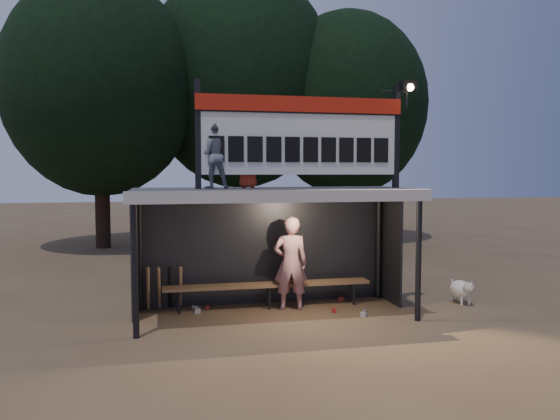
% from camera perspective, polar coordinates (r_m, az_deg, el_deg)
% --- Properties ---
extents(ground, '(80.00, 80.00, 0.00)m').
position_cam_1_polar(ground, '(10.17, -0.64, -10.92)').
color(ground, brown).
rests_on(ground, ground).
extents(player, '(0.70, 0.51, 1.78)m').
position_cam_1_polar(player, '(10.39, 1.12, -5.58)').
color(player, silver).
rests_on(player, ground).
extents(child_a, '(0.57, 0.45, 1.18)m').
position_cam_1_polar(child_a, '(9.74, -6.98, 5.68)').
color(child_a, slate).
rests_on(child_a, dugout_shelter).
extents(child_b, '(0.47, 0.34, 0.88)m').
position_cam_1_polar(child_b, '(9.91, -3.36, 4.81)').
color(child_b, '#A02918').
rests_on(child_b, dugout_shelter).
extents(dugout_shelter, '(5.10, 2.08, 2.32)m').
position_cam_1_polar(dugout_shelter, '(10.09, -0.92, -0.38)').
color(dugout_shelter, '#3E3E41').
rests_on(dugout_shelter, ground).
extents(scoreboard_assembly, '(4.10, 0.27, 1.99)m').
position_cam_1_polar(scoreboard_assembly, '(9.97, 2.53, 8.06)').
color(scoreboard_assembly, black).
rests_on(scoreboard_assembly, dugout_shelter).
extents(bench, '(4.00, 0.35, 0.48)m').
position_cam_1_polar(bench, '(10.59, -1.24, -7.90)').
color(bench, olive).
rests_on(bench, ground).
extents(tree_left, '(6.46, 6.46, 9.27)m').
position_cam_1_polar(tree_left, '(19.94, -18.31, 12.15)').
color(tree_left, black).
rests_on(tree_left, ground).
extents(tree_mid, '(7.22, 7.22, 10.36)m').
position_cam_1_polar(tree_mid, '(21.63, -4.23, 13.43)').
color(tree_mid, '#2F2215').
rests_on(tree_mid, ground).
extents(tree_right, '(6.08, 6.08, 8.72)m').
position_cam_1_polar(tree_right, '(21.45, 7.01, 10.86)').
color(tree_right, black).
rests_on(tree_right, ground).
extents(dog, '(0.36, 0.81, 0.49)m').
position_cam_1_polar(dog, '(11.56, 18.46, -7.88)').
color(dog, white).
rests_on(dog, ground).
extents(bats, '(0.68, 0.35, 0.84)m').
position_cam_1_polar(bats, '(10.67, -11.99, -7.91)').
color(bats, '#A5784D').
rests_on(bats, ground).
extents(litter, '(3.21, 1.36, 0.08)m').
position_cam_1_polar(litter, '(10.49, 0.74, -10.23)').
color(litter, '#AC201D').
rests_on(litter, ground).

